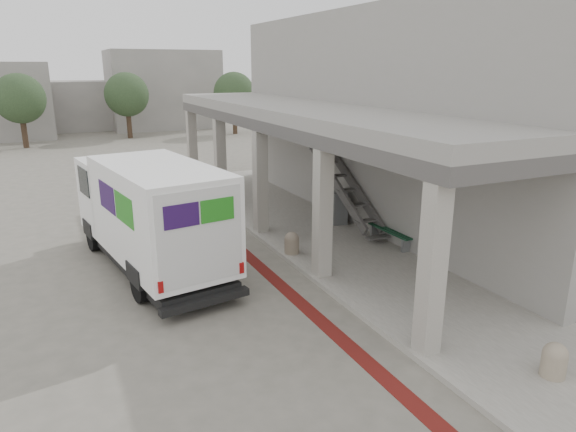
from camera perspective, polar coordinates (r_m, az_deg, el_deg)
ground at (r=11.95m, az=-4.07°, el=-9.54°), size 120.00×120.00×0.00m
bike_lane_stripe at (r=13.99m, az=-3.25°, el=-5.53°), size 0.35×40.00×0.01m
sidewalk at (r=13.75m, az=11.73°, el=-6.03°), size 4.40×28.00×0.12m
transit_building at (r=18.13m, az=11.01°, el=10.31°), size 7.60×17.00×7.00m
distant_backdrop at (r=46.02m, az=-24.63°, el=11.77°), size 28.00×10.00×6.50m
tree_left at (r=38.12m, az=-27.67°, el=11.47°), size 3.20×3.20×4.80m
tree_mid at (r=40.53m, az=-17.49°, el=12.73°), size 3.20×3.20×4.80m
tree_right at (r=41.48m, az=-6.01°, el=13.44°), size 3.20×3.20×4.80m
fedex_truck at (r=13.83m, az=-15.17°, el=0.43°), size 3.08×7.08×2.92m
bench at (r=15.53m, az=11.41°, el=-1.94°), size 0.42×1.83×0.43m
bollard_near at (r=10.09m, az=27.49°, el=-13.97°), size 0.41×0.41×0.62m
bollard_far at (r=14.45m, az=0.42°, el=-2.97°), size 0.42×0.42×0.62m
utility_cabinet at (r=17.28m, az=5.59°, el=0.98°), size 0.62×0.74×1.08m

